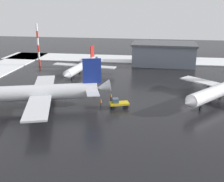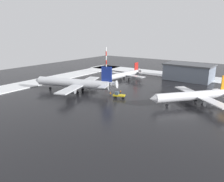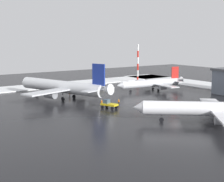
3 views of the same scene
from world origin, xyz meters
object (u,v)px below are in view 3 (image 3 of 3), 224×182
object	(u,v)px
airplane_parked_portside	(210,109)
pushback_tug	(109,104)
ground_crew_mid_apron	(119,101)
antenna_mast	(138,64)
airplane_far_rear	(152,83)
ground_crew_beside_wing	(70,94)
ground_crew_near_tug	(102,102)
airplane_parked_starboard	(63,87)

from	to	relation	value
airplane_parked_portside	pushback_tug	distance (m)	28.22
ground_crew_mid_apron	antenna_mast	size ratio (longest dim) A/B	0.10
pushback_tug	antenna_mast	size ratio (longest dim) A/B	0.31
ground_crew_mid_apron	antenna_mast	xyz separation A→B (m)	(34.19, -35.39, 7.26)
airplane_far_rear	antenna_mast	xyz separation A→B (m)	(19.91, -9.79, 5.46)
pushback_tug	ground_crew_beside_wing	xyz separation A→B (m)	(23.41, -0.66, -0.31)
pushback_tug	antenna_mast	distance (m)	55.31
airplane_parked_portside	ground_crew_beside_wing	world-z (taller)	airplane_parked_portside
ground_crew_near_tug	airplane_far_rear	bearing A→B (deg)	-81.85
ground_crew_beside_wing	ground_crew_near_tug	bearing A→B (deg)	-123.63
ground_crew_mid_apron	ground_crew_near_tug	bearing A→B (deg)	-30.08
airplane_far_rear	ground_crew_near_tug	xyz separation A→B (m)	(-12.49, 30.31, -1.80)
airplane_parked_starboard	ground_crew_mid_apron	size ratio (longest dim) A/B	22.69
airplane_parked_portside	ground_crew_beside_wing	xyz separation A→B (m)	(49.95, 8.73, -2.35)
ground_crew_beside_wing	airplane_parked_starboard	bearing A→B (deg)	-176.98
ground_crew_beside_wing	antenna_mast	world-z (taller)	antenna_mast
airplane_far_rear	antenna_mast	world-z (taller)	antenna_mast
ground_crew_mid_apron	pushback_tug	bearing A→B (deg)	16.54
airplane_parked_portside	ground_crew_beside_wing	distance (m)	50.76
airplane_parked_starboard	antenna_mast	size ratio (longest dim) A/B	2.36
airplane_parked_starboard	airplane_parked_portside	size ratio (longest dim) A/B	1.40
ground_crew_near_tug	antenna_mast	distance (m)	52.07
ground_crew_near_tug	ground_crew_beside_wing	size ratio (longest dim) A/B	1.00
ground_crew_mid_apron	ground_crew_beside_wing	world-z (taller)	same
airplane_far_rear	airplane_parked_portside	distance (m)	48.46
ground_crew_near_tug	airplane_parked_starboard	bearing A→B (deg)	-0.65
airplane_far_rear	airplane_parked_portside	size ratio (longest dim) A/B	1.02
airplane_parked_starboard	airplane_parked_portside	bearing A→B (deg)	177.89
ground_crew_near_tug	antenna_mast	world-z (taller)	antenna_mast
airplane_parked_portside	antenna_mast	world-z (taller)	antenna_mast
ground_crew_near_tug	airplane_parked_portside	bearing A→B (deg)	-178.40
pushback_tug	ground_crew_near_tug	size ratio (longest dim) A/B	2.97
airplane_parked_portside	antenna_mast	xyz separation A→B (m)	(63.31, -31.34, 4.91)
airplane_far_rear	ground_crew_beside_wing	bearing A→B (deg)	-4.25
airplane_far_rear	ground_crew_mid_apron	bearing A→B (deg)	37.12
airplane_parked_starboard	ground_crew_beside_wing	size ratio (longest dim) A/B	22.69
airplane_parked_portside	ground_crew_near_tug	size ratio (longest dim) A/B	16.23
airplane_parked_portside	ground_crew_beside_wing	size ratio (longest dim) A/B	16.23
ground_crew_beside_wing	antenna_mast	bearing A→B (deg)	-15.07
airplane_parked_portside	ground_crew_beside_wing	bearing A→B (deg)	-39.54
airplane_parked_portside	ground_crew_near_tug	xyz separation A→B (m)	(30.91, 8.77, -2.35)
ground_crew_near_tug	antenna_mast	size ratio (longest dim) A/B	0.10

